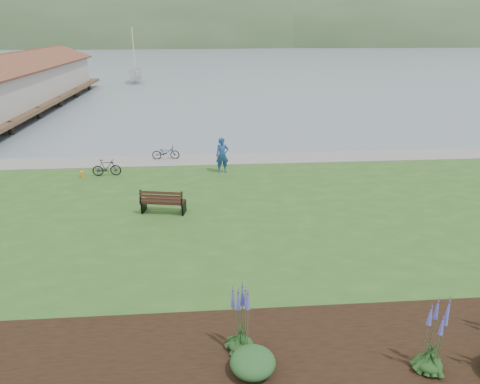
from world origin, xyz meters
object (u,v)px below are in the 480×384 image
object	(u,v)px
park_bench	(163,201)
bicycle_a	(166,152)
person	(222,152)
sailboat	(137,83)

from	to	relation	value
park_bench	bicycle_a	size ratio (longest dim) A/B	1.19
person	bicycle_a	distance (m)	4.28
person	park_bench	bearing A→B (deg)	-125.11
park_bench	bicycle_a	distance (m)	7.94
bicycle_a	sailboat	world-z (taller)	sailboat
bicycle_a	park_bench	bearing A→B (deg)	-176.48
park_bench	sailboat	bearing A→B (deg)	110.44
bicycle_a	sailboat	xyz separation A→B (m)	(-7.49, 39.56, -0.82)
person	bicycle_a	xyz separation A→B (m)	(-3.27, 2.66, -0.70)
park_bench	bicycle_a	xyz separation A→B (m)	(-0.53, 7.92, -0.14)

